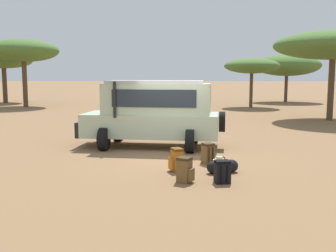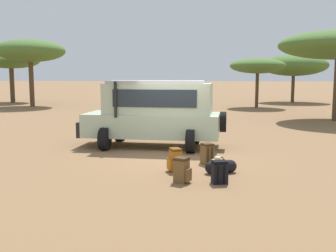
{
  "view_description": "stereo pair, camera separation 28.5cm",
  "coord_description": "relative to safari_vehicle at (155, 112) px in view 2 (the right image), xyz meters",
  "views": [
    {
      "loc": [
        0.8,
        -12.64,
        2.63
      ],
      "look_at": [
        -0.11,
        -0.08,
        1.0
      ],
      "focal_mm": 42.0,
      "sensor_mm": 36.0,
      "label": 1
    },
    {
      "loc": [
        1.08,
        -12.61,
        2.63
      ],
      "look_at": [
        -0.11,
        -0.08,
        1.0
      ],
      "focal_mm": 42.0,
      "sensor_mm": 36.0,
      "label": 2
    }
  ],
  "objects": [
    {
      "name": "backpack_beside_front_wheel",
      "position": [
        1.28,
        -4.8,
        -0.99
      ],
      "size": [
        0.46,
        0.41,
        0.63
      ],
      "color": "brown",
      "rests_on": "ground_plane"
    },
    {
      "name": "acacia_tree_centre_back",
      "position": [
        5.99,
        18.27,
        2.07
      ],
      "size": [
        4.46,
        4.5,
        3.99
      ],
      "color": "brown",
      "rests_on": "ground_plane"
    },
    {
      "name": "backpack_cluster_center",
      "position": [
        1.9,
        -2.69,
        -0.99
      ],
      "size": [
        0.43,
        0.47,
        0.63
      ],
      "color": "brown",
      "rests_on": "ground_plane"
    },
    {
      "name": "acacia_tree_far_left",
      "position": [
        -16.74,
        22.15,
        2.62
      ],
      "size": [
        5.27,
        5.31,
        4.63
      ],
      "color": "brown",
      "rests_on": "ground_plane"
    },
    {
      "name": "duffel_bag_low_black_case",
      "position": [
        2.27,
        -3.78,
        -1.11
      ],
      "size": [
        0.86,
        0.55,
        0.45
      ],
      "color": "black",
      "rests_on": "ground_plane"
    },
    {
      "name": "acacia_tree_far_right",
      "position": [
        10.26,
        24.91,
        2.27
      ],
      "size": [
        6.47,
        5.52,
        4.59
      ],
      "color": "brown",
      "rests_on": "ground_plane"
    },
    {
      "name": "ground_plane",
      "position": [
        0.75,
        -1.63,
        -1.29
      ],
      "size": [
        320.0,
        320.0,
        0.0
      ],
      "primitive_type": "plane",
      "color": "olive"
    },
    {
      "name": "safari_vehicle",
      "position": [
        0.0,
        0.0,
        0.0
      ],
      "size": [
        5.42,
        2.95,
        2.44
      ],
      "color": "#B2C6A8",
      "rests_on": "ground_plane"
    },
    {
      "name": "backpack_near_rear_wheel",
      "position": [
        1.02,
        -3.69,
        -0.98
      ],
      "size": [
        0.44,
        0.45,
        0.64
      ],
      "color": "#B26619",
      "rests_on": "ground_plane"
    },
    {
      "name": "acacia_tree_left_mid",
      "position": [
        -12.72,
        17.61,
        3.32
      ],
      "size": [
        5.72,
        5.82,
        5.56
      ],
      "color": "brown",
      "rests_on": "ground_plane"
    },
    {
      "name": "backpack_outermost",
      "position": [
        2.2,
        -4.79,
        -1.02
      ],
      "size": [
        0.42,
        0.44,
        0.57
      ],
      "color": "black",
      "rests_on": "ground_plane"
    }
  ]
}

